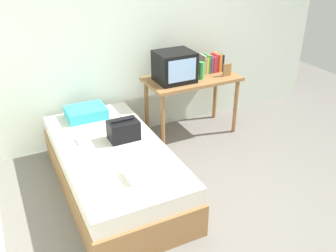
# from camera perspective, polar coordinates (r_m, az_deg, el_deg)

# --- Properties ---
(ground_plane) EXTENTS (8.00, 8.00, 0.00)m
(ground_plane) POSITION_cam_1_polar(r_m,az_deg,el_deg) (3.62, 9.75, -13.29)
(ground_plane) COLOR slate
(wall_back) EXTENTS (5.20, 0.10, 2.60)m
(wall_back) POSITION_cam_1_polar(r_m,az_deg,el_deg) (4.61, -3.73, 14.44)
(wall_back) COLOR silver
(wall_back) RESTS_ON ground
(bed) EXTENTS (1.00, 2.00, 0.50)m
(bed) POSITION_cam_1_polar(r_m,az_deg,el_deg) (3.78, -8.37, -6.50)
(bed) COLOR olive
(bed) RESTS_ON ground
(desk) EXTENTS (1.16, 0.60, 0.77)m
(desk) POSITION_cam_1_polar(r_m,az_deg,el_deg) (4.64, 3.70, 6.34)
(desk) COLOR olive
(desk) RESTS_ON ground
(tv) EXTENTS (0.44, 0.39, 0.36)m
(tv) POSITION_cam_1_polar(r_m,az_deg,el_deg) (4.42, 1.02, 9.14)
(tv) COLOR black
(tv) RESTS_ON desk
(water_bottle) EXTENTS (0.07, 0.07, 0.21)m
(water_bottle) POSITION_cam_1_polar(r_m,az_deg,el_deg) (4.53, 5.20, 8.51)
(water_bottle) COLOR green
(water_bottle) RESTS_ON desk
(book_row) EXTENTS (0.29, 0.17, 0.23)m
(book_row) POSITION_cam_1_polar(r_m,az_deg,el_deg) (4.80, 6.70, 9.60)
(book_row) COLOR gray
(book_row) RESTS_ON desk
(picture_frame) EXTENTS (0.11, 0.02, 0.16)m
(picture_frame) POSITION_cam_1_polar(r_m,az_deg,el_deg) (4.68, 9.09, 8.55)
(picture_frame) COLOR olive
(picture_frame) RESTS_ON desk
(pillow) EXTENTS (0.43, 0.33, 0.12)m
(pillow) POSITION_cam_1_polar(r_m,az_deg,el_deg) (4.26, -12.51, 2.04)
(pillow) COLOR #33A8B7
(pillow) RESTS_ON bed
(handbag) EXTENTS (0.30, 0.20, 0.22)m
(handbag) POSITION_cam_1_polar(r_m,az_deg,el_deg) (3.72, -6.87, -0.64)
(handbag) COLOR black
(handbag) RESTS_ON bed
(magazine) EXTENTS (0.21, 0.29, 0.01)m
(magazine) POSITION_cam_1_polar(r_m,az_deg,el_deg) (3.39, -8.49, -5.75)
(magazine) COLOR white
(magazine) RESTS_ON bed
(remote_dark) EXTENTS (0.04, 0.16, 0.02)m
(remote_dark) POSITION_cam_1_polar(r_m,az_deg,el_deg) (3.26, -3.83, -6.86)
(remote_dark) COLOR black
(remote_dark) RESTS_ON bed
(remote_silver) EXTENTS (0.04, 0.14, 0.02)m
(remote_silver) POSITION_cam_1_polar(r_m,az_deg,el_deg) (3.79, -13.56, -2.30)
(remote_silver) COLOR #B7B7BC
(remote_silver) RESTS_ON bed
(folded_towel) EXTENTS (0.28, 0.22, 0.07)m
(folded_towel) POSITION_cam_1_polar(r_m,az_deg,el_deg) (3.19, -4.00, -7.19)
(folded_towel) COLOR white
(folded_towel) RESTS_ON bed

